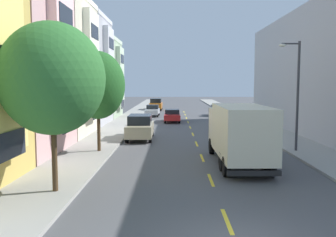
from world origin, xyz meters
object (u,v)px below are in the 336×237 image
parked_hatchback_silver (152,111)px  moving_red_sedan (172,115)px  parked_hatchback_black (217,110)px  street_tree_second (98,85)px  parked_hatchback_teal (234,120)px  street_tree_nearest (52,79)px  street_lamp (296,88)px  delivery_box_truck (239,131)px  parked_suv_champagne (140,127)px  parked_suv_orange (156,104)px

parked_hatchback_silver → moving_red_sedan: size_ratio=0.90×
parked_hatchback_black → street_tree_second: bearing=-111.5°
parked_hatchback_teal → moving_red_sedan: 8.09m
street_tree_second → parked_hatchback_silver: (1.94, 26.03, -3.52)m
street_tree_nearest → street_lamp: (12.35, 8.95, -0.46)m
delivery_box_truck → street_tree_nearest: bearing=-146.7°
parked_suv_champagne → moving_red_sedan: 13.40m
street_tree_nearest → street_tree_second: bearing=90.0°
parked_hatchback_silver → parked_hatchback_teal: 15.23m
parked_suv_champagne → parked_hatchback_teal: size_ratio=1.20×
street_tree_nearest → moving_red_sedan: 28.16m
street_lamp → parked_suv_champagne: size_ratio=1.42×
street_tree_second → parked_suv_orange: street_tree_second is taller
street_lamp → parked_hatchback_black: size_ratio=1.71×
parked_suv_champagne → parked_hatchback_black: size_ratio=1.20×
parked_hatchback_teal → parked_suv_orange: bearing=110.7°
parked_hatchback_silver → parked_hatchback_black: bearing=6.5°
delivery_box_truck → parked_hatchback_black: (2.43, 30.31, -1.10)m
parked_hatchback_teal → parked_suv_champagne: bearing=-137.5°
moving_red_sedan → street_lamp: bearing=-67.4°
street_lamp → parked_hatchback_teal: 13.87m
parked_hatchback_silver → moving_red_sedan: 7.66m
street_lamp → parked_suv_orange: 38.42m
street_tree_nearest → parked_hatchback_black: bearing=73.4°
street_tree_nearest → street_tree_second: street_tree_nearest is taller
delivery_box_truck → moving_red_sedan: delivery_box_truck is taller
street_tree_nearest → parked_suv_champagne: size_ratio=1.37×
parked_suv_orange → moving_red_sedan: bearing=-81.6°
delivery_box_truck → parked_hatchback_silver: size_ratio=1.92×
delivery_box_truck → parked_suv_orange: size_ratio=1.61×
street_tree_second → parked_hatchback_teal: bearing=51.6°
parked_suv_champagne → parked_hatchback_silver: 20.36m
street_tree_second → street_lamp: 12.35m
parked_suv_orange → parked_hatchback_teal: size_ratio=1.20×
parked_hatchback_silver → street_lamp: bearing=-68.0°
parked_hatchback_silver → parked_suv_orange: size_ratio=0.84×
street_lamp → moving_red_sedan: 20.40m
street_tree_nearest → parked_hatchback_teal: bearing=64.2°
street_lamp → delivery_box_truck: 5.91m
parked_suv_orange → parked_suv_champagne: bearing=-89.7°
street_tree_second → parked_hatchback_silver: bearing=85.7°
street_lamp → parked_hatchback_silver: (-10.41, 25.76, -3.35)m
street_tree_nearest → parked_hatchback_black: street_tree_nearest is taller
street_tree_nearest → parked_hatchback_teal: street_tree_nearest is taller
delivery_box_truck → parked_suv_champagne: bearing=124.2°
delivery_box_truck → parked_hatchback_teal: delivery_box_truck is taller
parked_hatchback_silver → parked_hatchback_black: same height
parked_suv_orange → parked_hatchback_black: (8.72, -10.10, -0.23)m
street_lamp → parked_hatchback_silver: 27.98m
moving_red_sedan → delivery_box_truck: bearing=-80.8°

